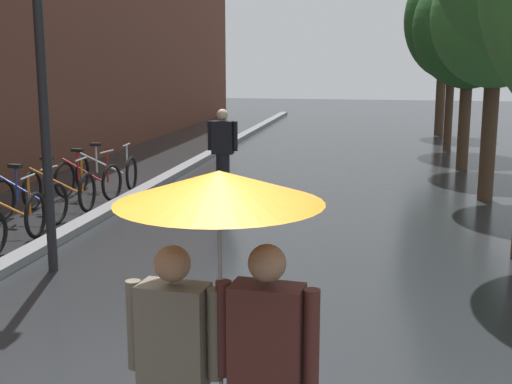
% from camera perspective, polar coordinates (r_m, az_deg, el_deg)
% --- Properties ---
extents(kerb_strip, '(0.30, 36.00, 0.12)m').
position_cam_1_polar(kerb_strip, '(14.80, -7.85, 0.99)').
color(kerb_strip, slate).
rests_on(kerb_strip, ground).
extents(street_tree_2, '(2.34, 2.34, 4.66)m').
position_cam_1_polar(street_tree_2, '(13.40, 19.43, 13.52)').
color(street_tree_2, '#473323').
rests_on(street_tree_2, ground).
extents(street_tree_3, '(2.59, 2.59, 4.77)m').
position_cam_1_polar(street_tree_3, '(16.90, 17.41, 12.97)').
color(street_tree_3, '#473323').
rests_on(street_tree_3, ground).
extents(street_tree_4, '(2.72, 2.72, 5.34)m').
position_cam_1_polar(street_tree_4, '(20.31, 16.17, 13.62)').
color(street_tree_4, '#473323').
rests_on(street_tree_4, ground).
extents(street_tree_5, '(2.37, 2.37, 4.91)m').
position_cam_1_polar(street_tree_5, '(24.44, 15.40, 12.84)').
color(street_tree_5, '#473323').
rests_on(street_tree_5, ground).
extents(parked_bicycle_3, '(1.13, 0.78, 0.96)m').
position_cam_1_polar(parked_bicycle_3, '(10.89, -20.37, -1.62)').
color(parked_bicycle_3, black).
rests_on(parked_bicycle_3, ground).
extents(parked_bicycle_4, '(1.16, 0.83, 0.96)m').
position_cam_1_polar(parked_bicycle_4, '(11.68, -18.48, -0.66)').
color(parked_bicycle_4, black).
rests_on(parked_bicycle_4, ground).
extents(parked_bicycle_5, '(1.10, 0.73, 0.96)m').
position_cam_1_polar(parked_bicycle_5, '(12.43, -16.08, 0.17)').
color(parked_bicycle_5, black).
rests_on(parked_bicycle_5, ground).
extents(parked_bicycle_6, '(1.16, 0.84, 0.96)m').
position_cam_1_polar(parked_bicycle_6, '(13.32, -13.84, 1.01)').
color(parked_bicycle_6, black).
rests_on(parked_bicycle_6, ground).
extents(parked_bicycle_7, '(1.14, 0.79, 0.96)m').
position_cam_1_polar(parked_bicycle_7, '(14.16, -12.34, 1.66)').
color(parked_bicycle_7, black).
rests_on(parked_bicycle_7, ground).
extents(couple_under_umbrella, '(1.16, 1.16, 2.06)m').
position_cam_1_polar(couple_under_umbrella, '(3.85, -3.02, -8.11)').
color(couple_under_umbrella, black).
rests_on(couple_under_umbrella, ground).
extents(street_lamp_post, '(0.24, 0.24, 4.23)m').
position_cam_1_polar(street_lamp_post, '(8.70, -17.45, 9.48)').
color(street_lamp_post, black).
rests_on(street_lamp_post, ground).
extents(pedestrian_walking_midground, '(0.59, 0.34, 1.69)m').
position_cam_1_polar(pedestrian_walking_midground, '(13.12, -2.78, 3.49)').
color(pedestrian_walking_midground, black).
rests_on(pedestrian_walking_midground, ground).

